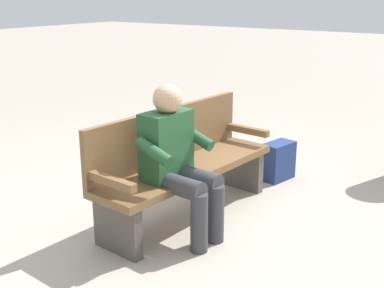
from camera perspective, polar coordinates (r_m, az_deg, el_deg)
ground_plane at (r=4.29m, az=-0.42°, el=-8.11°), size 40.00×40.00×0.00m
bench_near at (r=4.16m, az=-1.18°, el=-2.11°), size 1.83×0.62×0.90m
person_seated at (r=3.73m, az=-1.67°, el=-1.65°), size 0.59×0.59×1.18m
backpack at (r=5.09m, az=9.73°, el=-1.94°), size 0.37×0.28×0.38m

